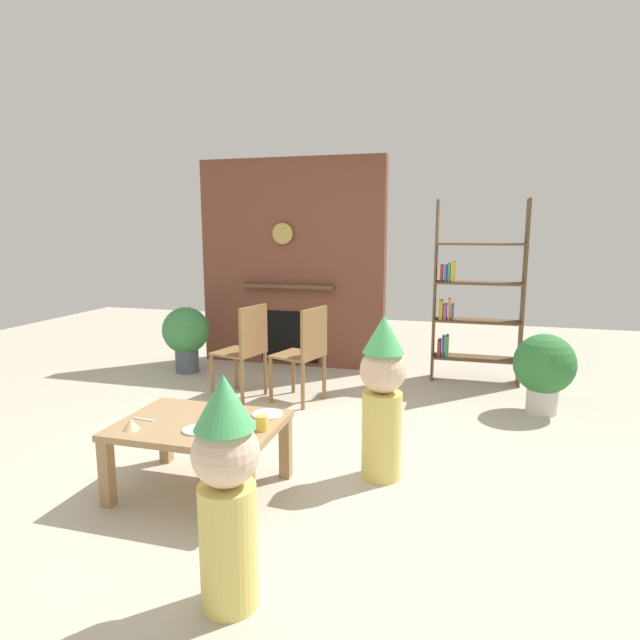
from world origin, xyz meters
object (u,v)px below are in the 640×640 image
object	(u,v)px
coffee_table	(200,433)
paper_cup_near_left	(262,423)
paper_plate_front	(197,430)
child_in_pink	(382,394)
bookshelf	(470,300)
child_with_cone_hat	(227,487)
dining_chair_middle	(306,349)
potted_plant_tall	(544,367)
paper_cup_near_right	(230,409)
dining_chair_left	(246,346)
potted_plant_short	(186,334)
paper_plate_rear	(268,414)
paper_cup_center	(222,403)
birthday_cake_slice	(131,424)

from	to	relation	value
coffee_table	paper_cup_near_left	bearing A→B (deg)	-2.93
paper_plate_front	child_in_pink	world-z (taller)	child_in_pink
bookshelf	child_with_cone_hat	xyz separation A→B (m)	(-0.97, -3.82, -0.33)
coffee_table	dining_chair_middle	xyz separation A→B (m)	(0.12, 1.79, 0.13)
potted_plant_tall	paper_cup_near_right	bearing A→B (deg)	-137.11
dining_chair_middle	child_with_cone_hat	bearing A→B (deg)	117.00
coffee_table	paper_plate_front	world-z (taller)	paper_plate_front
dining_chair_left	potted_plant_short	bearing A→B (deg)	-19.54
paper_plate_rear	potted_plant_short	distance (m)	2.89
paper_cup_near_left	potted_plant_tall	xyz separation A→B (m)	(1.79, 2.10, -0.08)
paper_cup_near_left	dining_chair_middle	xyz separation A→B (m)	(-0.29, 1.81, 0.02)
paper_cup_near_right	child_in_pink	bearing A→B (deg)	20.30
paper_cup_near_left	paper_cup_center	xyz separation A→B (m)	(-0.38, 0.25, 0.01)
child_with_cone_hat	dining_chair_middle	bearing A→B (deg)	-24.23
paper_cup_near_right	paper_plate_rear	bearing A→B (deg)	18.54
bookshelf	dining_chair_left	bearing A→B (deg)	-149.64
child_with_cone_hat	potted_plant_tall	world-z (taller)	child_with_cone_hat
child_with_cone_hat	paper_cup_near_right	bearing A→B (deg)	-10.00
paper_plate_front	paper_plate_rear	size ratio (longest dim) A/B	0.87
paper_cup_near_left	birthday_cake_slice	bearing A→B (deg)	-165.13
paper_cup_near_left	potted_plant_short	size ratio (longest dim) A/B	0.12
dining_chair_middle	potted_plant_short	world-z (taller)	dining_chair_middle
birthday_cake_slice	child_with_cone_hat	distance (m)	1.14
coffee_table	paper_cup_near_right	world-z (taller)	paper_cup_near_right
paper_cup_near_left	child_with_cone_hat	size ratio (longest dim) A/B	0.09
paper_cup_near_right	paper_plate_front	bearing A→B (deg)	-105.60
bookshelf	paper_cup_center	xyz separation A→B (m)	(-1.53, -2.71, -0.38)
paper_plate_front	birthday_cake_slice	distance (m)	0.39
paper_plate_front	potted_plant_tall	size ratio (longest dim) A/B	0.24
birthday_cake_slice	coffee_table	bearing A→B (deg)	33.83
potted_plant_tall	child_in_pink	bearing A→B (deg)	-126.33
paper_cup_center	dining_chair_left	world-z (taller)	dining_chair_left
child_in_pink	paper_cup_near_right	bearing A→B (deg)	-4.58
dining_chair_middle	birthday_cake_slice	bearing A→B (deg)	94.28
paper_plate_front	dining_chair_left	bearing A→B (deg)	105.17
dining_chair_left	dining_chair_middle	xyz separation A→B (m)	(0.58, 0.03, 0.00)
potted_plant_tall	paper_cup_near_left	bearing A→B (deg)	-130.56
paper_cup_near_right	paper_cup_center	bearing A→B (deg)	138.83
coffee_table	paper_plate_front	xyz separation A→B (m)	(0.06, -0.13, 0.08)
paper_cup_near_right	potted_plant_short	size ratio (longest dim) A/B	0.12
paper_cup_near_left	paper_plate_front	bearing A→B (deg)	-162.52
paper_plate_front	potted_plant_tall	bearing A→B (deg)	45.74
coffee_table	potted_plant_tall	world-z (taller)	potted_plant_tall
bookshelf	coffee_table	distance (m)	3.38
bookshelf	potted_plant_short	distance (m)	3.13
paper_plate_rear	child_in_pink	size ratio (longest dim) A/B	0.18
dining_chair_middle	paper_plate_front	bearing A→B (deg)	104.89
dining_chair_left	paper_cup_near_left	bearing A→B (deg)	130.60
paper_plate_rear	child_with_cone_hat	xyz separation A→B (m)	(0.25, -1.10, 0.09)
child_in_pink	dining_chair_left	size ratio (longest dim) A/B	1.19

